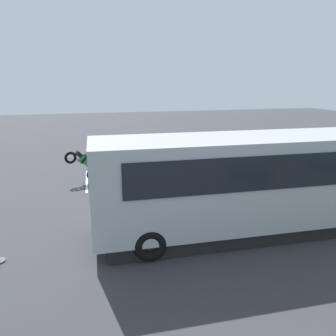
% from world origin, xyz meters
% --- Properties ---
extents(ground_plane, '(80.00, 80.00, 0.00)m').
position_xyz_m(ground_plane, '(0.00, 0.00, 0.00)').
color(ground_plane, '#38383D').
extents(tour_bus, '(10.47, 2.88, 3.25)m').
position_xyz_m(tour_bus, '(-1.93, 5.44, 1.65)').
color(tour_bus, '#B7BABF').
rests_on(tour_bus, ground_plane).
extents(spectator_far_left, '(0.58, 0.33, 1.71)m').
position_xyz_m(spectator_far_left, '(-4.30, 2.80, 1.01)').
color(spectator_far_left, '#473823').
rests_on(spectator_far_left, ground_plane).
extents(spectator_left, '(0.58, 0.34, 1.73)m').
position_xyz_m(spectator_left, '(-3.22, 2.54, 1.03)').
color(spectator_left, black).
rests_on(spectator_left, ground_plane).
extents(spectator_centre, '(0.57, 0.33, 1.70)m').
position_xyz_m(spectator_centre, '(-2.05, 2.78, 1.01)').
color(spectator_centre, black).
rests_on(spectator_centre, ground_plane).
extents(spectator_right, '(0.57, 0.39, 1.68)m').
position_xyz_m(spectator_right, '(-0.84, 2.81, 1.00)').
color(spectator_right, '#473823').
rests_on(spectator_right, ground_plane).
extents(spectator_far_right, '(0.57, 0.32, 1.71)m').
position_xyz_m(spectator_far_right, '(0.29, 2.66, 1.01)').
color(spectator_far_right, black).
rests_on(spectator_far_right, ground_plane).
extents(parked_motorcycle_silver, '(2.05, 0.58, 0.99)m').
position_xyz_m(parked_motorcycle_silver, '(-2.57, 3.33, 0.48)').
color(parked_motorcycle_silver, black).
rests_on(parked_motorcycle_silver, ground_plane).
extents(stunt_motorcycle, '(1.94, 0.91, 1.73)m').
position_xyz_m(stunt_motorcycle, '(3.27, -1.91, 1.02)').
color(stunt_motorcycle, black).
rests_on(stunt_motorcycle, ground_plane).
extents(traffic_cone, '(0.34, 0.34, 0.63)m').
position_xyz_m(traffic_cone, '(1.90, -1.14, 0.30)').
color(traffic_cone, orange).
rests_on(traffic_cone, ground_plane).
extents(bay_line_a, '(0.23, 4.85, 0.01)m').
position_xyz_m(bay_line_a, '(-2.65, -1.93, 0.00)').
color(bay_line_a, white).
rests_on(bay_line_a, ground_plane).
extents(bay_line_b, '(0.20, 3.78, 0.01)m').
position_xyz_m(bay_line_b, '(0.32, -1.93, 0.00)').
color(bay_line_b, white).
rests_on(bay_line_b, ground_plane).
extents(bay_line_c, '(0.21, 3.87, 0.01)m').
position_xyz_m(bay_line_c, '(3.29, -1.93, 0.00)').
color(bay_line_c, white).
rests_on(bay_line_c, ground_plane).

